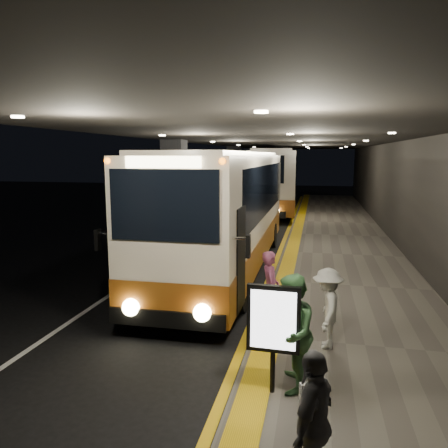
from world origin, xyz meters
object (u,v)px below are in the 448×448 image
(stanchion_post, at_px, (270,294))
(coach_main, at_px, (227,216))
(passenger_waiting_white, at_px, (327,308))
(passenger_waiting_green, at_px, (291,333))
(bag_polka, at_px, (309,394))
(coach_second, at_px, (274,182))
(passenger_boarding, at_px, (270,288))
(passenger_waiting_grey, at_px, (313,423))
(info_sign, at_px, (273,321))

(stanchion_post, bearing_deg, coach_main, 114.15)
(passenger_waiting_white, relative_size, stanchion_post, 1.56)
(passenger_waiting_green, relative_size, bag_polka, 5.58)
(bag_polka, relative_size, stanchion_post, 0.34)
(stanchion_post, bearing_deg, coach_second, 95.44)
(coach_main, distance_m, passenger_boarding, 5.34)
(passenger_waiting_green, height_order, passenger_waiting_grey, passenger_waiting_green)
(info_sign, bearing_deg, passenger_waiting_grey, -69.58)
(passenger_waiting_green, bearing_deg, passenger_waiting_white, 159.46)
(passenger_boarding, distance_m, info_sign, 2.80)
(coach_main, xyz_separation_m, passenger_boarding, (1.97, -4.89, -0.86))
(coach_second, relative_size, info_sign, 7.61)
(coach_main, bearing_deg, info_sign, -73.48)
(coach_main, distance_m, passenger_waiting_white, 6.65)
(passenger_waiting_green, xyz_separation_m, bag_polka, (0.31, -0.38, -0.77))
(passenger_waiting_green, height_order, stanchion_post, passenger_waiting_green)
(coach_second, relative_size, stanchion_post, 13.19)
(passenger_boarding, xyz_separation_m, stanchion_post, (-0.05, 0.60, -0.32))
(passenger_boarding, height_order, passenger_waiting_green, passenger_waiting_green)
(coach_second, bearing_deg, passenger_waiting_white, -85.72)
(passenger_waiting_green, distance_m, stanchion_post, 3.30)
(passenger_waiting_green, bearing_deg, passenger_waiting_grey, 8.47)
(info_sign, bearing_deg, passenger_waiting_green, 33.66)
(passenger_boarding, bearing_deg, info_sign, 173.00)
(coach_second, xyz_separation_m, info_sign, (2.34, -23.93, -0.65))
(passenger_waiting_grey, height_order, info_sign, info_sign)
(coach_main, relative_size, passenger_waiting_green, 6.58)
(coach_second, height_order, passenger_waiting_green, coach_second)
(passenger_waiting_white, xyz_separation_m, stanchion_post, (-1.24, 1.49, -0.28))
(coach_main, height_order, coach_second, coach_second)
(coach_second, xyz_separation_m, passenger_waiting_grey, (2.98, -25.90, -0.99))
(passenger_waiting_white, relative_size, info_sign, 0.90)
(coach_second, xyz_separation_m, passenger_waiting_white, (3.20, -22.06, -1.04))
(info_sign, bearing_deg, stanchion_post, 99.15)
(coach_main, relative_size, passenger_waiting_grey, 7.42)
(passenger_boarding, relative_size, stanchion_post, 1.65)
(coach_second, distance_m, passenger_waiting_green, 23.93)
(passenger_waiting_green, distance_m, passenger_waiting_white, 1.82)
(passenger_waiting_grey, height_order, stanchion_post, passenger_waiting_grey)
(passenger_waiting_white, bearing_deg, passenger_boarding, -124.47)
(info_sign, bearing_deg, coach_second, 98.20)
(info_sign, bearing_deg, passenger_waiting_white, 68.05)
(coach_second, xyz_separation_m, passenger_boarding, (2.01, -21.17, -0.99))
(coach_second, relative_size, passenger_waiting_green, 7.04)
(passenger_waiting_white, bearing_deg, bag_polka, -5.61)
(info_sign, height_order, stanchion_post, info_sign)
(passenger_waiting_grey, xyz_separation_m, bag_polka, (-0.06, 1.74, -0.66))
(coach_main, bearing_deg, passenger_waiting_grey, -73.27)
(passenger_waiting_grey, bearing_deg, passenger_boarding, -149.11)
(passenger_boarding, distance_m, passenger_waiting_green, 2.67)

